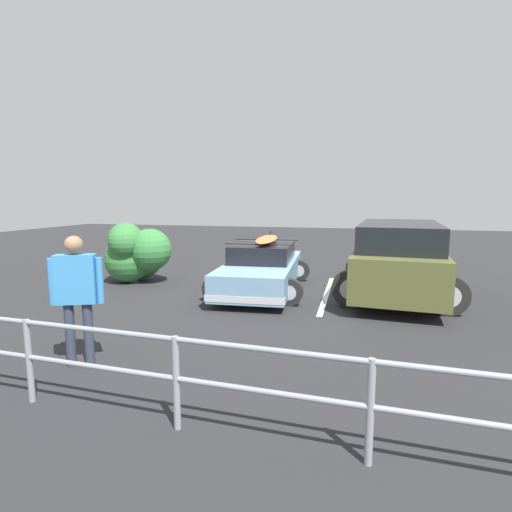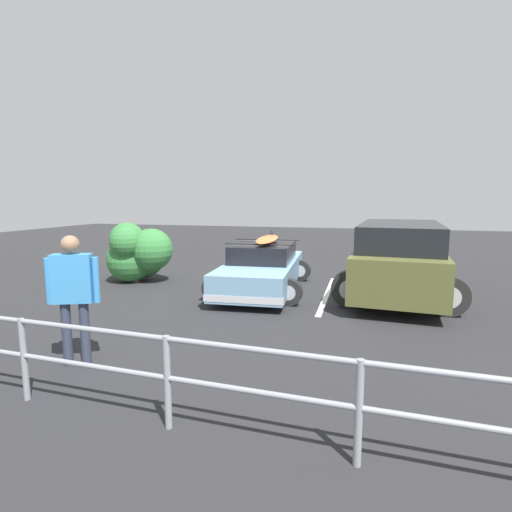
% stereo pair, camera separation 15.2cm
% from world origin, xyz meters
% --- Properties ---
extents(ground_plane, '(44.00, 44.00, 0.02)m').
position_xyz_m(ground_plane, '(0.00, 0.00, -0.01)').
color(ground_plane, '#28282B').
rests_on(ground_plane, ground).
extents(parking_stripe, '(0.12, 3.94, 0.00)m').
position_xyz_m(parking_stripe, '(-1.30, 0.30, 0.00)').
color(parking_stripe, silver).
rests_on(parking_stripe, ground).
extents(sedan_car, '(2.41, 4.38, 1.45)m').
position_xyz_m(sedan_car, '(0.31, 0.26, 0.56)').
color(sedan_car, '#729EBC').
rests_on(sedan_car, ground).
extents(suv_car, '(2.89, 4.86, 1.73)m').
position_xyz_m(suv_car, '(-2.92, 0.06, 0.90)').
color(suv_car, brown).
rests_on(suv_car, ground).
extents(person_bystander, '(0.65, 0.38, 1.80)m').
position_xyz_m(person_bystander, '(1.66, 5.38, 1.08)').
color(person_bystander, '#33384C').
rests_on(person_bystander, ground).
extents(railing_fence, '(9.23, 0.54, 0.96)m').
position_xyz_m(railing_fence, '(0.63, 6.42, 0.65)').
color(railing_fence, gray).
rests_on(railing_fence, ground).
extents(bush_near_left, '(1.85, 1.69, 1.65)m').
position_xyz_m(bush_near_left, '(3.89, 0.20, 0.80)').
color(bush_near_left, '#4C3828').
rests_on(bush_near_left, ground).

